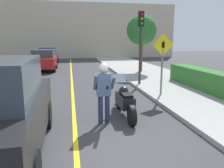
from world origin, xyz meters
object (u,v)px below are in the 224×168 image
(traffic_light, at_px, (141,34))
(parked_car_blue, at_px, (48,55))
(person_biker, at_px, (104,87))
(motorcycle, at_px, (125,101))
(street_tree, at_px, (142,31))
(parked_car_red, at_px, (44,60))
(crossing_sign, at_px, (162,59))

(traffic_light, distance_m, parked_car_blue, 14.29)
(person_biker, distance_m, parked_car_blue, 18.06)
(motorcycle, relative_size, parked_car_blue, 0.55)
(street_tree, relative_size, parked_car_blue, 0.96)
(person_biker, distance_m, parked_car_red, 12.64)
(person_biker, bearing_deg, crossing_sign, 40.93)
(street_tree, bearing_deg, motorcycle, -111.31)
(motorcycle, relative_size, parked_car_red, 0.55)
(motorcycle, distance_m, parked_car_red, 12.34)
(street_tree, xyz_separation_m, parked_car_red, (-7.19, 2.90, -2.24))
(traffic_light, bearing_deg, crossing_sign, -85.73)
(motorcycle, distance_m, crossing_sign, 3.09)
(person_biker, xyz_separation_m, crossing_sign, (2.85, 2.47, 0.56))
(person_biker, height_order, traffic_light, traffic_light)
(crossing_sign, bearing_deg, parked_car_red, 120.73)
(motorcycle, bearing_deg, traffic_light, 66.19)
(crossing_sign, xyz_separation_m, parked_car_blue, (-6.01, 15.30, -0.82))
(person_biker, relative_size, parked_car_red, 0.43)
(parked_car_red, xyz_separation_m, parked_car_blue, (-0.18, 5.49, 0.00))
(person_biker, relative_size, street_tree, 0.44)
(motorcycle, relative_size, street_tree, 0.57)
(person_biker, xyz_separation_m, parked_car_blue, (-3.15, 17.78, -0.26))
(street_tree, distance_m, parked_car_blue, 11.39)
(traffic_light, bearing_deg, parked_car_blue, 114.30)
(crossing_sign, xyz_separation_m, traffic_light, (-0.18, 2.39, 1.04))
(traffic_light, bearing_deg, street_tree, 71.18)
(motorcycle, relative_size, person_biker, 1.27)
(crossing_sign, relative_size, street_tree, 0.63)
(crossing_sign, xyz_separation_m, parked_car_red, (-5.83, 9.81, -0.82))
(parked_car_blue, bearing_deg, person_biker, -79.94)
(person_biker, xyz_separation_m, traffic_light, (2.67, 4.87, 1.61))
(person_biker, distance_m, traffic_light, 5.78)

